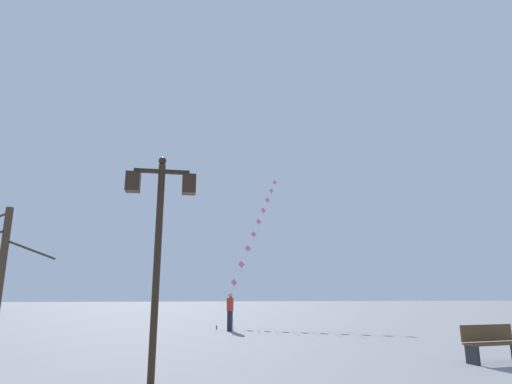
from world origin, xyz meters
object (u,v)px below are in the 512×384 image
object	(u,v)px
park_bench	(492,343)
kite_train	(256,230)
kite_flyer	(230,311)
twin_lantern_lamp_post	(159,221)
bare_tree	(0,276)

from	to	relation	value
park_bench	kite_train	bearing A→B (deg)	90.55
kite_train	park_bench	world-z (taller)	kite_train
kite_train	kite_flyer	world-z (taller)	kite_train
kite_flyer	kite_train	bearing A→B (deg)	0.60
kite_flyer	park_bench	size ratio (longest dim) A/B	1.04
kite_flyer	park_bench	distance (m)	11.60
kite_flyer	park_bench	world-z (taller)	kite_flyer
twin_lantern_lamp_post	bare_tree	size ratio (longest dim) A/B	1.09
kite_train	bare_tree	size ratio (longest dim) A/B	3.23
twin_lantern_lamp_post	kite_train	world-z (taller)	kite_train
twin_lantern_lamp_post	park_bench	world-z (taller)	twin_lantern_lamp_post
twin_lantern_lamp_post	kite_train	distance (m)	20.57
twin_lantern_lamp_post	park_bench	distance (m)	8.67
twin_lantern_lamp_post	bare_tree	xyz separation A→B (m)	(-4.39, 4.25, -0.95)
kite_train	twin_lantern_lamp_post	bearing A→B (deg)	-105.41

